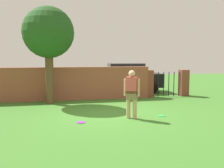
% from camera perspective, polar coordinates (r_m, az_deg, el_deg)
% --- Properties ---
extents(ground_plane, '(40.00, 40.00, 0.00)m').
position_cam_1_polar(ground_plane, '(8.66, -0.65, -7.36)').
color(ground_plane, '#3D7528').
extents(brick_wall, '(8.40, 0.50, 1.59)m').
position_cam_1_polar(brick_wall, '(11.88, -11.22, 0.10)').
color(brick_wall, brown).
rests_on(brick_wall, ground).
extents(tree, '(2.24, 2.24, 4.26)m').
position_cam_1_polar(tree, '(11.07, -14.83, 11.48)').
color(tree, brown).
rests_on(tree, ground).
extents(person, '(0.48, 0.37, 1.62)m').
position_cam_1_polar(person, '(8.06, 4.69, -1.89)').
color(person, tan).
rests_on(person, ground).
extents(fence_gate, '(2.46, 0.44, 1.40)m').
position_cam_1_polar(fence_gate, '(13.09, 12.71, 0.19)').
color(fence_gate, brown).
rests_on(fence_gate, ground).
extents(car, '(4.30, 2.14, 1.72)m').
position_cam_1_polar(car, '(14.32, 3.22, 1.48)').
color(car, black).
rests_on(car, ground).
extents(frisbee_green, '(0.27, 0.27, 0.02)m').
position_cam_1_polar(frisbee_green, '(8.69, 11.52, -7.38)').
color(frisbee_green, green).
rests_on(frisbee_green, ground).
extents(frisbee_purple, '(0.27, 0.27, 0.02)m').
position_cam_1_polar(frisbee_purple, '(7.73, -7.41, -8.99)').
color(frisbee_purple, purple).
rests_on(frisbee_purple, ground).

